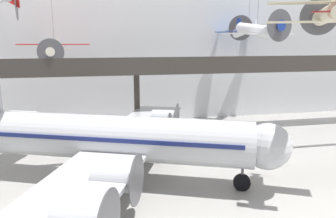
{
  "coord_description": "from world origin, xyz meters",
  "views": [
    {
      "loc": [
        -4.38,
        -12.35,
        11.21
      ],
      "look_at": [
        0.49,
        10.78,
        6.21
      ],
      "focal_mm": 35.0,
      "sensor_mm": 36.0,
      "label": 1
    }
  ],
  "objects_px": {
    "airliner_silver_main": "(109,138)",
    "suspended_plane_cream_biplane": "(327,14)",
    "suspended_plane_red_highwing": "(55,48)",
    "suspended_plane_white_twin": "(257,31)",
    "suspended_plane_blue_trainer": "(248,29)"
  },
  "relations": [
    {
      "from": "suspended_plane_white_twin",
      "to": "suspended_plane_cream_biplane",
      "type": "xyz_separation_m",
      "value": [
        -0.19,
        -10.16,
        0.78
      ]
    },
    {
      "from": "airliner_silver_main",
      "to": "suspended_plane_cream_biplane",
      "type": "xyz_separation_m",
      "value": [
        14.28,
        -5.66,
        9.29
      ]
    },
    {
      "from": "airliner_silver_main",
      "to": "suspended_plane_cream_biplane",
      "type": "bearing_deg",
      "value": 0.51
    },
    {
      "from": "suspended_plane_red_highwing",
      "to": "suspended_plane_white_twin",
      "type": "bearing_deg",
      "value": 65.28
    },
    {
      "from": "airliner_silver_main",
      "to": "suspended_plane_red_highwing",
      "type": "distance_m",
      "value": 16.69
    },
    {
      "from": "suspended_plane_white_twin",
      "to": "suspended_plane_red_highwing",
      "type": "bearing_deg",
      "value": -130.12
    },
    {
      "from": "suspended_plane_red_highwing",
      "to": "suspended_plane_white_twin",
      "type": "height_order",
      "value": "suspended_plane_white_twin"
    },
    {
      "from": "suspended_plane_red_highwing",
      "to": "suspended_plane_cream_biplane",
      "type": "bearing_deg",
      "value": 46.11
    },
    {
      "from": "airliner_silver_main",
      "to": "suspended_plane_red_highwing",
      "type": "relative_size",
      "value": 2.51
    },
    {
      "from": "suspended_plane_white_twin",
      "to": "suspended_plane_cream_biplane",
      "type": "height_order",
      "value": "suspended_plane_cream_biplane"
    },
    {
      "from": "suspended_plane_red_highwing",
      "to": "suspended_plane_white_twin",
      "type": "xyz_separation_m",
      "value": [
        19.85,
        -9.8,
        1.81
      ]
    },
    {
      "from": "suspended_plane_white_twin",
      "to": "suspended_plane_blue_trainer",
      "type": "xyz_separation_m",
      "value": [
        4.69,
        11.76,
        0.51
      ]
    },
    {
      "from": "suspended_plane_cream_biplane",
      "to": "airliner_silver_main",
      "type": "bearing_deg",
      "value": 94.48
    },
    {
      "from": "airliner_silver_main",
      "to": "suspended_plane_red_highwing",
      "type": "bearing_deg",
      "value": 132.71
    },
    {
      "from": "airliner_silver_main",
      "to": "suspended_plane_cream_biplane",
      "type": "height_order",
      "value": "suspended_plane_cream_biplane"
    }
  ]
}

